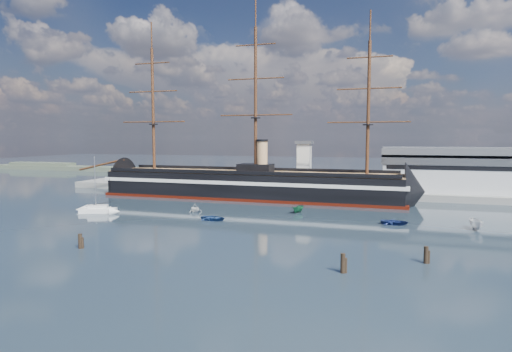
% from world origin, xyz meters
% --- Properties ---
extents(ground, '(600.00, 600.00, 0.00)m').
position_xyz_m(ground, '(0.00, 40.00, 0.00)').
color(ground, black).
rests_on(ground, ground).
extents(quay, '(180.00, 18.00, 2.00)m').
position_xyz_m(quay, '(10.00, 76.00, 0.00)').
color(quay, slate).
rests_on(quay, ground).
extents(warehouse, '(63.00, 21.00, 11.60)m').
position_xyz_m(warehouse, '(58.00, 80.00, 7.98)').
color(warehouse, '#B7BABC').
rests_on(warehouse, ground).
extents(quay_tower, '(5.00, 5.00, 15.00)m').
position_xyz_m(quay_tower, '(3.00, 73.00, 9.75)').
color(quay_tower, silver).
rests_on(quay_tower, ground).
extents(shoreline, '(120.00, 10.00, 4.00)m').
position_xyz_m(shoreline, '(-139.23, 135.00, 1.45)').
color(shoreline, '#3F4C38').
rests_on(shoreline, ground).
extents(warship, '(112.97, 17.32, 53.94)m').
position_xyz_m(warship, '(-12.77, 60.00, 4.04)').
color(warship, black).
rests_on(warship, ground).
extents(sailboat, '(8.80, 5.55, 13.59)m').
position_xyz_m(sailboat, '(-37.62, 24.83, 0.87)').
color(sailboat, white).
rests_on(sailboat, ground).
extents(motorboat_b, '(1.71, 3.61, 1.63)m').
position_xyz_m(motorboat_b, '(-7.53, 24.42, 0.00)').
color(motorboat_b, navy).
rests_on(motorboat_b, ground).
extents(motorboat_c, '(5.49, 3.24, 2.07)m').
position_xyz_m(motorboat_c, '(8.16, 39.20, 0.00)').
color(motorboat_c, '#145331').
rests_on(motorboat_c, ground).
extents(motorboat_d, '(5.59, 6.25, 2.16)m').
position_xyz_m(motorboat_d, '(-15.93, 32.89, 0.00)').
color(motorboat_d, white).
rests_on(motorboat_d, ground).
extents(motorboat_e, '(1.49, 3.49, 1.61)m').
position_xyz_m(motorboat_e, '(30.12, 31.51, 0.00)').
color(motorboat_e, navy).
rests_on(motorboat_e, ground).
extents(motorboat_f, '(6.59, 2.88, 2.57)m').
position_xyz_m(motorboat_f, '(45.38, 31.19, 0.00)').
color(motorboat_f, silver).
rests_on(motorboat_f, ground).
extents(piling_near_left, '(0.64, 0.64, 3.12)m').
position_xyz_m(piling_near_left, '(-18.90, -3.89, 0.00)').
color(piling_near_left, black).
rests_on(piling_near_left, ground).
extents(piling_near_right, '(0.64, 0.64, 3.36)m').
position_xyz_m(piling_near_right, '(23.22, -4.00, 0.00)').
color(piling_near_right, black).
rests_on(piling_near_right, ground).
extents(piling_far_right, '(0.64, 0.64, 3.19)m').
position_xyz_m(piling_far_right, '(34.13, 3.96, 0.00)').
color(piling_far_right, black).
rests_on(piling_far_right, ground).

